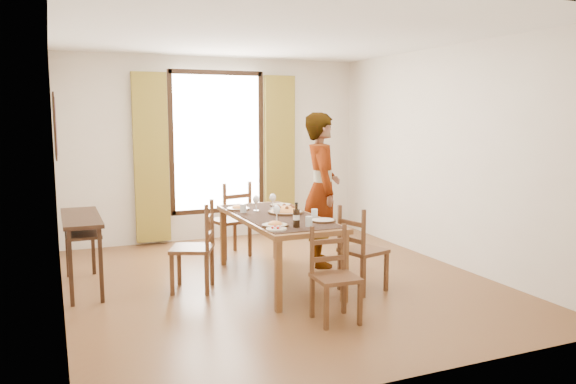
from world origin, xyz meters
name	(u,v)px	position (x,y,z in m)	size (l,w,h in m)	color
ground	(279,282)	(0.00, 0.00, 0.00)	(5.00, 5.00, 0.00)	#55281A
room_shell	(274,144)	(0.00, 0.13, 1.54)	(4.60, 5.10, 2.74)	silver
console_table	(81,226)	(-2.03, 0.60, 0.68)	(0.38, 1.20, 0.80)	black
dining_table	(277,221)	(-0.01, 0.04, 0.69)	(0.83, 1.96, 0.76)	brown
chair_west	(195,249)	(-0.93, 0.09, 0.44)	(0.56, 0.56, 0.96)	#54361C
chair_north	(231,222)	(-0.15, 1.33, 0.46)	(0.53, 0.53, 1.00)	#54361C
chair_south	(334,278)	(0.02, -1.28, 0.40)	(0.40, 0.40, 0.86)	#54361C
chair_east	(361,252)	(0.68, -0.63, 0.43)	(0.50, 0.50, 0.92)	#54361C
man	(322,190)	(0.77, 0.50, 0.94)	(0.64, 0.80, 1.89)	gray
plate_sw	(275,223)	(-0.26, -0.52, 0.78)	(0.27, 0.27, 0.05)	silver
plate_se	(323,219)	(0.30, -0.48, 0.78)	(0.27, 0.27, 0.05)	silver
plate_nw	(238,207)	(-0.29, 0.58, 0.78)	(0.27, 0.27, 0.05)	silver
plate_ne	(281,204)	(0.27, 0.62, 0.78)	(0.27, 0.27, 0.05)	silver
pasta_platter	(285,209)	(0.13, 0.12, 0.81)	(0.40, 0.40, 0.10)	orange
caprese_plate	(276,228)	(-0.31, -0.69, 0.78)	(0.20, 0.20, 0.04)	silver
wine_glass_a	(277,214)	(-0.17, -0.35, 0.85)	(0.08, 0.08, 0.18)	white
wine_glass_b	(273,201)	(0.10, 0.46, 0.85)	(0.08, 0.08, 0.18)	white
wine_glass_c	(256,203)	(-0.13, 0.40, 0.85)	(0.08, 0.08, 0.18)	white
tumbler_a	(314,214)	(0.30, -0.28, 0.81)	(0.07, 0.07, 0.10)	silver
tumbler_b	(243,208)	(-0.30, 0.36, 0.81)	(0.07, 0.07, 0.10)	silver
tumbler_c	(309,221)	(0.05, -0.66, 0.81)	(0.07, 0.07, 0.10)	silver
wine_bottle	(296,215)	(-0.08, -0.65, 0.88)	(0.07, 0.07, 0.25)	black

